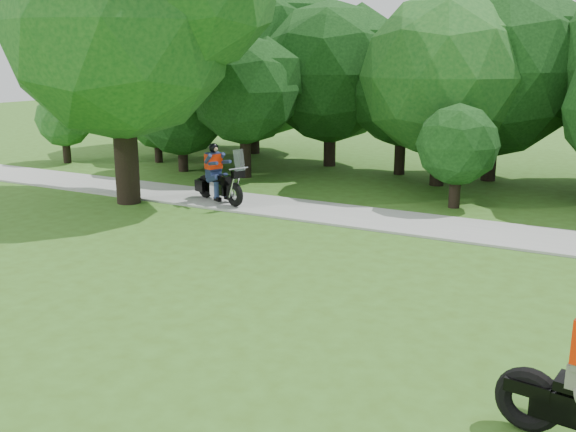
% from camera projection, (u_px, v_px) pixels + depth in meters
% --- Properties ---
extents(ground, '(100.00, 100.00, 0.00)m').
position_uv_depth(ground, '(405.00, 386.00, 8.26)').
color(ground, '#395E1B').
rests_on(ground, ground).
extents(walkway, '(60.00, 2.20, 0.06)m').
position_uv_depth(walkway, '(514.00, 236.00, 15.08)').
color(walkway, '#979792').
rests_on(walkway, ground).
extents(touring_motorcycle, '(2.11, 1.25, 1.68)m').
position_uv_depth(touring_motorcycle, '(217.00, 180.00, 18.43)').
color(touring_motorcycle, black).
rests_on(touring_motorcycle, walkway).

